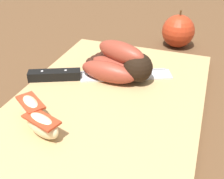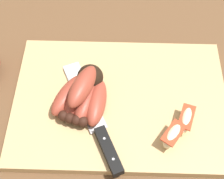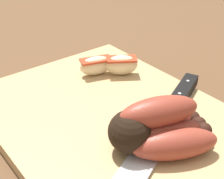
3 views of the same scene
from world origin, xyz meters
TOP-DOWN VIEW (x-y plane):
  - ground_plane at (0.00, 0.00)m, footprint 6.00×6.00m
  - cutting_board at (0.02, -0.01)m, footprint 0.45×0.32m
  - banana_bunch at (0.09, 0.00)m, footprint 0.13×0.14m
  - chefs_knife at (0.06, 0.07)m, footprint 0.14×0.27m
  - apple_wedge_near at (-0.11, 0.05)m, footprint 0.04×0.07m
  - apple_wedge_middle at (-0.08, 0.09)m, footprint 0.05×0.06m

SIDE VIEW (x-z plane):
  - ground_plane at x=0.00m, z-range 0.00..0.00m
  - cutting_board at x=0.02m, z-range 0.00..0.02m
  - chefs_knife at x=0.06m, z-range 0.02..0.04m
  - apple_wedge_near at x=-0.11m, z-range 0.02..0.06m
  - apple_wedge_middle at x=-0.08m, z-range 0.02..0.06m
  - banana_bunch at x=0.09m, z-range 0.01..0.08m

